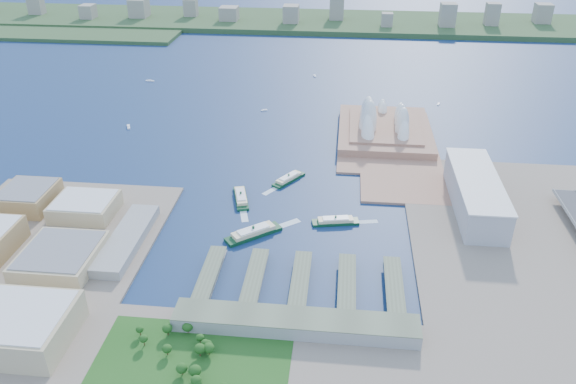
# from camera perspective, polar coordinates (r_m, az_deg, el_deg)

# --- Properties ---
(ground) EXTENTS (3000.00, 3000.00, 0.00)m
(ground) POSITION_cam_1_polar(r_m,az_deg,el_deg) (580.44, 0.52, -4.77)
(ground) COLOR #10214C
(ground) RESTS_ON ground
(west_land) EXTENTS (220.00, 390.00, 3.00)m
(west_land) POSITION_cam_1_polar(r_m,az_deg,el_deg) (575.72, -26.54, -8.51)
(west_land) COLOR gray
(west_land) RESTS_ON ground
(east_land) EXTENTS (240.00, 500.00, 3.00)m
(east_land) POSITION_cam_1_polar(r_m,az_deg,el_deg) (571.35, 24.98, -8.41)
(east_land) COLOR gray
(east_land) RESTS_ON ground
(peninsula) EXTENTS (135.00, 220.00, 3.00)m
(peninsula) POSITION_cam_1_polar(r_m,az_deg,el_deg) (808.99, 9.96, 5.23)
(peninsula) COLOR #986A53
(peninsula) RESTS_ON ground
(far_shore) EXTENTS (2200.00, 260.00, 12.00)m
(far_shore) POSITION_cam_1_polar(r_m,az_deg,el_deg) (1494.10, 4.32, 16.84)
(far_shore) COLOR #2D4926
(far_shore) RESTS_ON ground
(opera_house) EXTENTS (134.00, 180.00, 58.00)m
(opera_house) POSITION_cam_1_polar(r_m,az_deg,el_deg) (815.68, 9.90, 7.77)
(opera_house) COLOR white
(opera_house) RESTS_ON peninsula
(toaster_building) EXTENTS (45.00, 155.00, 35.00)m
(toaster_building) POSITION_cam_1_polar(r_m,az_deg,el_deg) (653.80, 18.51, -0.14)
(toaster_building) COLOR #98989E
(toaster_building) RESTS_ON east_land
(west_buildings) EXTENTS (200.00, 280.00, 27.00)m
(west_buildings) POSITION_cam_1_polar(r_m,az_deg,el_deg) (591.10, -25.22, -5.35)
(west_buildings) COLOR #9A7C4D
(west_buildings) RESTS_ON west_land
(ferry_wharves) EXTENTS (184.00, 90.00, 9.30)m
(ferry_wharves) POSITION_cam_1_polar(r_m,az_deg,el_deg) (516.34, 1.27, -9.07)
(ferry_wharves) COLOR #525C45
(ferry_wharves) RESTS_ON ground
(terminal_building) EXTENTS (200.00, 28.00, 12.00)m
(terminal_building) POSITION_cam_1_polar(r_m,az_deg,el_deg) (467.87, 0.75, -13.20)
(terminal_building) COLOR gray
(terminal_building) RESTS_ON south_land
(park) EXTENTS (150.00, 110.00, 16.00)m
(park) POSITION_cam_1_polar(r_m,az_deg,el_deg) (439.29, -10.19, -16.93)
(park) COLOR #194714
(park) RESTS_ON south_land
(far_skyline) EXTENTS (1900.00, 140.00, 55.00)m
(far_skyline) POSITION_cam_1_polar(r_m,az_deg,el_deg) (1467.70, 4.34, 17.95)
(far_skyline) COLOR gray
(far_skyline) RESTS_ON far_shore
(ferry_a) EXTENTS (27.27, 54.94, 10.07)m
(ferry_a) POSITION_cam_1_polar(r_m,az_deg,el_deg) (649.00, -4.81, -0.38)
(ferry_a) COLOR #0E391C
(ferry_a) RESTS_ON ground
(ferry_b) EXTENTS (38.33, 48.08, 9.37)m
(ferry_b) POSITION_cam_1_polar(r_m,az_deg,el_deg) (687.54, 0.07, 1.50)
(ferry_b) COLOR #0E391C
(ferry_b) RESTS_ON ground
(ferry_c) EXTENTS (57.90, 50.54, 11.63)m
(ferry_c) POSITION_cam_1_polar(r_m,az_deg,el_deg) (583.34, -3.54, -3.96)
(ferry_c) COLOR #0E391C
(ferry_c) RESTS_ON ground
(ferry_d) EXTENTS (51.67, 22.21, 9.48)m
(ferry_d) POSITION_cam_1_polar(r_m,az_deg,el_deg) (604.95, 4.85, -2.81)
(ferry_d) COLOR #0E391C
(ferry_d) RESTS_ON ground
(boat_a) EXTENTS (9.88, 16.26, 3.08)m
(boat_a) POSITION_cam_1_polar(r_m,az_deg,el_deg) (874.73, -15.90, 6.41)
(boat_a) COLOR white
(boat_a) RESTS_ON ground
(boat_b) EXTENTS (10.13, 7.81, 2.63)m
(boat_b) POSITION_cam_1_polar(r_m,az_deg,el_deg) (906.86, -2.43, 8.32)
(boat_b) COLOR white
(boat_b) RESTS_ON ground
(boat_c) EXTENTS (5.94, 10.97, 2.37)m
(boat_c) POSITION_cam_1_polar(r_m,az_deg,el_deg) (964.64, 15.04, 8.63)
(boat_c) COLOR white
(boat_c) RESTS_ON ground
(boat_d) EXTENTS (16.28, 5.18, 2.70)m
(boat_d) POSITION_cam_1_polar(r_m,az_deg,el_deg) (1076.93, -13.85, 10.93)
(boat_d) COLOR white
(boat_d) RESTS_ON ground
(boat_e) EXTENTS (6.11, 12.27, 2.88)m
(boat_e) POSITION_cam_1_polar(r_m,az_deg,el_deg) (1075.83, 2.73, 11.72)
(boat_e) COLOR white
(boat_e) RESTS_ON ground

